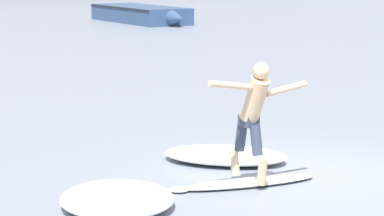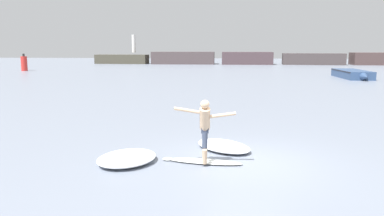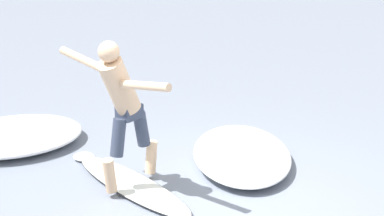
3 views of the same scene
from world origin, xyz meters
The scene contains 6 objects.
ground_plane centered at (0.00, 0.00, 0.00)m, with size 200.00×200.00×0.00m, color gray.
surfboard centered at (-1.16, -0.21, 0.04)m, with size 2.30×0.75×0.21m.
surfer centered at (-1.12, -0.33, 1.10)m, with size 1.65×0.86×1.73m.
fishing_boat_near_jetty centered at (12.08, 30.45, 0.44)m, with size 2.59×8.06×0.82m.
wave_foam_at_tail centered at (-0.64, 1.23, 0.11)m, with size 2.27×2.28×0.22m.
wave_foam_at_nose centered at (-3.28, -0.41, 0.13)m, with size 2.07×2.26×0.26m.
Camera 1 is at (-7.99, -10.93, 3.23)m, focal length 85.00 mm.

